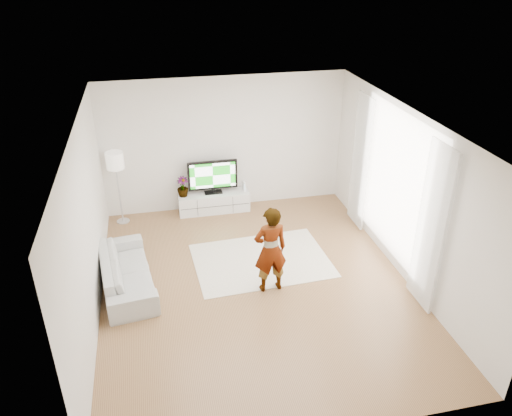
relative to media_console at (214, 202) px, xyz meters
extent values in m
plane|color=#9A7045|center=(0.31, -2.76, -0.21)|extent=(6.00, 6.00, 0.00)
plane|color=white|center=(0.31, -2.76, 2.59)|extent=(6.00, 6.00, 0.00)
cube|color=silver|center=(-2.19, -2.76, 1.19)|extent=(0.02, 6.00, 2.80)
cube|color=silver|center=(2.81, -2.76, 1.19)|extent=(0.02, 6.00, 2.80)
cube|color=silver|center=(0.31, 0.24, 1.19)|extent=(5.00, 0.02, 2.80)
cube|color=silver|center=(0.31, -5.76, 1.19)|extent=(5.00, 0.02, 2.80)
cube|color=white|center=(2.79, -2.46, 1.24)|extent=(0.01, 2.60, 2.50)
cube|color=white|center=(2.71, -3.76, 1.14)|extent=(0.04, 0.70, 2.60)
cube|color=white|center=(2.71, -1.16, 1.14)|extent=(0.04, 0.70, 2.60)
cube|color=silver|center=(0.00, 0.00, 0.00)|extent=(1.49, 0.42, 0.42)
cube|color=black|center=(0.00, -0.21, 0.00)|extent=(1.44, 0.00, 0.01)
cube|color=black|center=(-0.37, -0.21, 0.00)|extent=(0.01, 0.00, 0.37)
cube|color=black|center=(0.37, -0.21, 0.00)|extent=(0.01, 0.00, 0.37)
cube|color=black|center=(0.00, 0.03, 0.22)|extent=(0.37, 0.20, 0.02)
cube|color=black|center=(0.00, 0.03, 0.26)|extent=(0.07, 0.05, 0.07)
cube|color=black|center=(0.00, 0.03, 0.61)|extent=(1.03, 0.06, 0.62)
cube|color=#168916|center=(0.00, 0.00, 0.61)|extent=(0.94, 0.01, 0.53)
cube|color=white|center=(0.65, 0.00, 0.31)|extent=(0.07, 0.16, 0.21)
cube|color=#4CB2FF|center=(0.65, -0.08, 0.33)|extent=(0.01, 0.00, 0.11)
imported|color=#3F7238|center=(-0.63, 0.00, 0.42)|extent=(0.29, 0.29, 0.42)
cube|color=#EFE6CC|center=(0.55, -2.08, -0.20)|extent=(2.45, 1.82, 0.01)
imported|color=#334772|center=(0.51, -2.92, 0.55)|extent=(0.57, 0.40, 1.49)
imported|color=#B9B9B4|center=(-1.77, -2.34, 0.08)|extent=(1.00, 2.03, 0.57)
cylinder|color=silver|center=(-1.89, -0.06, -0.20)|extent=(0.26, 0.26, 0.02)
cylinder|color=silver|center=(-1.89, -0.06, 0.39)|extent=(0.03, 0.03, 1.16)
cylinder|color=white|center=(-1.89, -0.06, 1.14)|extent=(0.34, 0.34, 0.33)
camera|label=1|loc=(-1.14, -9.39, 4.77)|focal=35.00mm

